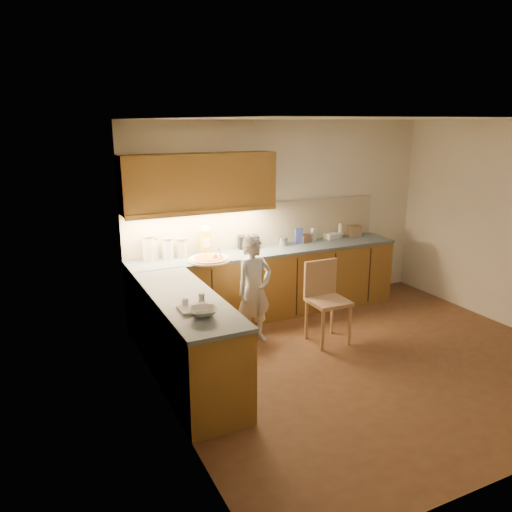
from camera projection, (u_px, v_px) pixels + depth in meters
name	position (u px, v px, depth m)	size (l,w,h in m)	color
room	(376.00, 211.00, 5.14)	(4.54, 4.50, 2.62)	#56341D
l_counter	(245.00, 298.00, 6.16)	(3.77, 2.62, 0.92)	olive
backsplash	(259.00, 224.00, 6.83)	(3.75, 0.02, 0.58)	#C1B495
upper_cabinets	(200.00, 182.00, 6.15)	(1.95, 0.36, 0.73)	olive
pizza_on_board	(209.00, 259.00, 6.10)	(0.53, 0.53, 0.21)	tan
child	(254.00, 290.00, 5.87)	(0.47, 0.31, 1.30)	silver
wooden_chair	(325.00, 296.00, 5.95)	(0.44, 0.44, 0.97)	tan
mixing_bowl	(204.00, 312.00, 4.41)	(0.24, 0.24, 0.06)	silver
canister_a	(148.00, 248.00, 6.08)	(0.16, 0.16, 0.32)	silver
canister_b	(152.00, 248.00, 6.15)	(0.16, 0.16, 0.28)	silver
canister_c	(168.00, 248.00, 6.17)	(0.14, 0.14, 0.27)	white
canister_d	(181.00, 247.00, 6.28)	(0.15, 0.15, 0.24)	beige
oil_jug	(206.00, 241.00, 6.41)	(0.13, 0.10, 0.36)	gold
toaster	(249.00, 242.00, 6.70)	(0.30, 0.22, 0.18)	black
steel_pot	(282.00, 241.00, 6.86)	(0.15, 0.15, 0.12)	#B9B9BE
blue_box	(299.00, 236.00, 6.97)	(0.11, 0.07, 0.21)	#34449C
card_box_a	(304.00, 238.00, 7.04)	(0.16, 0.11, 0.11)	#976D51
white_bottle	(314.00, 235.00, 7.12)	(0.06, 0.06, 0.18)	silver
flat_pack	(332.00, 236.00, 7.26)	(0.19, 0.14, 0.08)	white
tall_jar	(340.00, 230.00, 7.30)	(0.07, 0.07, 0.21)	silver
card_box_b	(354.00, 231.00, 7.43)	(0.20, 0.15, 0.15)	#9A7A52
dough_cloth	(195.00, 308.00, 4.54)	(0.28, 0.22, 0.02)	white
spice_jar_a	(185.00, 303.00, 4.59)	(0.06, 0.06, 0.08)	white
spice_jar_b	(201.00, 297.00, 4.74)	(0.06, 0.06, 0.08)	silver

